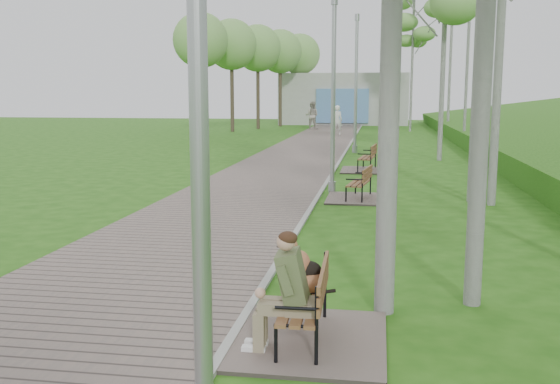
# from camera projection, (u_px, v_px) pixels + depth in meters

# --- Properties ---
(walkway) EXTENTS (3.50, 67.00, 0.04)m
(walkway) POSITION_uv_depth(u_px,v_px,m) (287.00, 164.00, 21.67)
(walkway) COLOR #6D5E58
(walkway) RESTS_ON ground
(kerb) EXTENTS (0.10, 67.00, 0.05)m
(kerb) POSITION_uv_depth(u_px,v_px,m) (338.00, 165.00, 21.39)
(kerb) COLOR #999993
(kerb) RESTS_ON ground
(building_north) EXTENTS (10.00, 5.20, 4.00)m
(building_north) POSITION_uv_depth(u_px,v_px,m) (344.00, 99.00, 50.06)
(building_north) COLOR #9E9E99
(building_north) RESTS_ON ground
(bench_main) EXTENTS (1.57, 1.74, 1.37)m
(bench_main) POSITION_uv_depth(u_px,v_px,m) (298.00, 306.00, 6.13)
(bench_main) COLOR #6D5E58
(bench_main) RESTS_ON ground
(bench_second) EXTENTS (1.55, 1.72, 0.95)m
(bench_second) POSITION_uv_depth(u_px,v_px,m) (359.00, 192.00, 14.49)
(bench_second) COLOR #6D5E58
(bench_second) RESTS_ON ground
(bench_third) EXTENTS (1.69, 1.88, 1.04)m
(bench_third) POSITION_uv_depth(u_px,v_px,m) (367.00, 165.00, 19.84)
(bench_third) COLOR #6D5E58
(bench_third) RESTS_ON ground
(lamp_post_near) EXTENTS (0.21, 0.21, 5.53)m
(lamp_post_near) POSITION_uv_depth(u_px,v_px,m) (198.00, 72.00, 3.97)
(lamp_post_near) COLOR #9C9FA4
(lamp_post_near) RESTS_ON ground
(lamp_post_second) EXTENTS (0.18, 0.18, 4.76)m
(lamp_post_second) POSITION_uv_depth(u_px,v_px,m) (333.00, 103.00, 15.20)
(lamp_post_second) COLOR #9C9FA4
(lamp_post_second) RESTS_ON ground
(lamp_post_third) EXTENTS (0.22, 0.22, 5.60)m
(lamp_post_third) POSITION_uv_depth(u_px,v_px,m) (356.00, 89.00, 25.45)
(lamp_post_third) COLOR #9C9FA4
(lamp_post_third) RESTS_ON ground
(pedestrian_near) EXTENTS (0.72, 0.56, 1.76)m
(pedestrian_near) POSITION_uv_depth(u_px,v_px,m) (337.00, 120.00, 36.36)
(pedestrian_near) COLOR white
(pedestrian_near) RESTS_ON ground
(pedestrian_far) EXTENTS (1.02, 0.84, 1.90)m
(pedestrian_far) POSITION_uv_depth(u_px,v_px,m) (312.00, 116.00, 42.39)
(pedestrian_far) COLOR #9E968A
(pedestrian_far) RESTS_ON ground
(birch_distant_a) EXTENTS (2.79, 2.79, 9.18)m
(birch_distant_a) POSITION_uv_depth(u_px,v_px,m) (414.00, 17.00, 39.48)
(birch_distant_a) COLOR silver
(birch_distant_a) RESTS_ON ground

